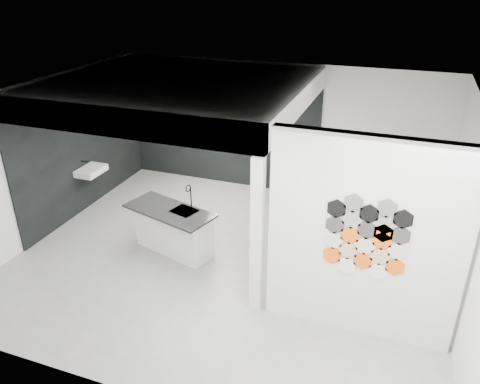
% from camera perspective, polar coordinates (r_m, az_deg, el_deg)
% --- Properties ---
extents(floor, '(7.00, 6.00, 0.01)m').
position_cam_1_polar(floor, '(8.10, -1.40, -8.15)').
color(floor, gray).
extents(partition_panel, '(2.45, 0.15, 2.80)m').
position_cam_1_polar(partition_panel, '(6.11, 14.84, -5.80)').
color(partition_panel, silver).
rests_on(partition_panel, floor).
extents(bay_clad_back, '(4.40, 0.04, 2.35)m').
position_cam_1_polar(bay_clad_back, '(10.51, -2.25, 7.20)').
color(bay_clad_back, black).
rests_on(bay_clad_back, floor).
extents(bay_clad_left, '(0.04, 4.00, 2.35)m').
position_cam_1_polar(bay_clad_left, '(9.95, -18.34, 4.81)').
color(bay_clad_left, black).
rests_on(bay_clad_left, floor).
extents(bulkhead, '(4.40, 4.00, 0.40)m').
position_cam_1_polar(bulkhead, '(8.41, -7.54, 12.04)').
color(bulkhead, silver).
rests_on(bulkhead, corner_column).
extents(corner_column, '(0.16, 0.16, 2.35)m').
position_cam_1_polar(corner_column, '(6.44, 2.11, -5.47)').
color(corner_column, silver).
rests_on(corner_column, floor).
extents(fascia_beam, '(4.40, 0.16, 0.40)m').
position_cam_1_polar(fascia_beam, '(6.82, -14.86, 8.18)').
color(fascia_beam, silver).
rests_on(fascia_beam, corner_column).
extents(wall_basin, '(0.40, 0.60, 0.12)m').
position_cam_1_polar(wall_basin, '(9.78, -17.70, 2.49)').
color(wall_basin, silver).
rests_on(wall_basin, bay_clad_left).
extents(display_shelf, '(3.00, 0.15, 0.04)m').
position_cam_1_polar(display_shelf, '(10.34, -1.96, 7.63)').
color(display_shelf, black).
rests_on(display_shelf, bay_clad_back).
extents(kitchen_island, '(1.70, 1.10, 1.26)m').
position_cam_1_polar(kitchen_island, '(8.19, -8.11, -4.47)').
color(kitchen_island, silver).
rests_on(kitchen_island, floor).
extents(stockpot, '(0.24, 0.24, 0.17)m').
position_cam_1_polar(stockpot, '(10.63, -6.15, 8.59)').
color(stockpot, black).
rests_on(stockpot, display_shelf).
extents(kettle, '(0.26, 0.26, 0.17)m').
position_cam_1_polar(kettle, '(9.96, 4.20, 7.50)').
color(kettle, black).
rests_on(kettle, display_shelf).
extents(glass_bowl, '(0.19, 0.19, 0.11)m').
position_cam_1_polar(glass_bowl, '(9.92, 5.36, 7.19)').
color(glass_bowl, gray).
rests_on(glass_bowl, display_shelf).
extents(glass_vase, '(0.13, 0.13, 0.15)m').
position_cam_1_polar(glass_vase, '(9.91, 5.36, 7.30)').
color(glass_vase, gray).
rests_on(glass_vase, display_shelf).
extents(bottle_dark, '(0.06, 0.06, 0.14)m').
position_cam_1_polar(bottle_dark, '(10.45, -3.87, 8.29)').
color(bottle_dark, black).
rests_on(bottle_dark, display_shelf).
extents(utensil_cup, '(0.11, 0.11, 0.11)m').
position_cam_1_polar(utensil_cup, '(10.62, -5.89, 8.41)').
color(utensil_cup, black).
rests_on(utensil_cup, display_shelf).
extents(hex_tile_cluster, '(1.04, 0.02, 1.16)m').
position_cam_1_polar(hex_tile_cluster, '(5.98, 15.18, -5.40)').
color(hex_tile_cluster, '#F2560C').
rests_on(hex_tile_cluster, partition_panel).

